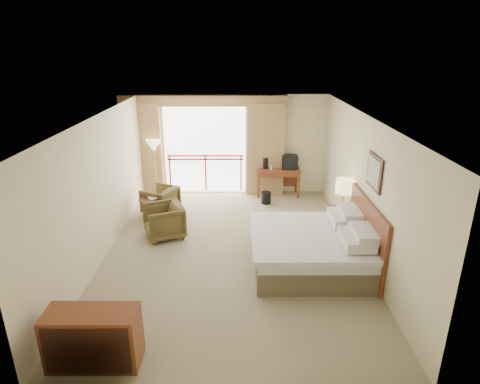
{
  "coord_description": "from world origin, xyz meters",
  "views": [
    {
      "loc": [
        0.13,
        -7.2,
        3.92
      ],
      "look_at": [
        0.15,
        0.4,
        1.12
      ],
      "focal_mm": 30.0,
      "sensor_mm": 36.0,
      "label": 1
    }
  ],
  "objects_px": {
    "side_table": "(149,205)",
    "dresser": "(93,338)",
    "desk": "(278,174)",
    "wastebasket": "(266,198)",
    "tv": "(290,162)",
    "floor_lamp": "(154,148)",
    "table_lamp": "(344,187)",
    "armchair_near": "(165,236)",
    "bed": "(313,248)",
    "armchair_far": "(161,213)",
    "nightstand": "(342,224)"
  },
  "relations": [
    {
      "from": "side_table",
      "to": "dresser",
      "type": "bearing_deg",
      "value": -86.93
    },
    {
      "from": "desk",
      "to": "wastebasket",
      "type": "height_order",
      "value": "desk"
    },
    {
      "from": "tv",
      "to": "floor_lamp",
      "type": "xyz_separation_m",
      "value": [
        -3.62,
        -0.06,
        0.41
      ]
    },
    {
      "from": "desk",
      "to": "side_table",
      "type": "xyz_separation_m",
      "value": [
        -3.18,
        -1.71,
        -0.24
      ]
    },
    {
      "from": "table_lamp",
      "to": "armchair_near",
      "type": "height_order",
      "value": "table_lamp"
    },
    {
      "from": "table_lamp",
      "to": "bed",
      "type": "bearing_deg",
      "value": -123.97
    },
    {
      "from": "bed",
      "to": "floor_lamp",
      "type": "distance_m",
      "value": 5.29
    },
    {
      "from": "bed",
      "to": "wastebasket",
      "type": "height_order",
      "value": "bed"
    },
    {
      "from": "table_lamp",
      "to": "desk",
      "type": "height_order",
      "value": "table_lamp"
    },
    {
      "from": "tv",
      "to": "armchair_far",
      "type": "relative_size",
      "value": 0.56
    },
    {
      "from": "wastebasket",
      "to": "armchair_near",
      "type": "xyz_separation_m",
      "value": [
        -2.32,
        -1.92,
        -0.16
      ]
    },
    {
      "from": "side_table",
      "to": "desk",
      "type": "bearing_deg",
      "value": 28.22
    },
    {
      "from": "table_lamp",
      "to": "tv",
      "type": "relative_size",
      "value": 1.55
    },
    {
      "from": "armchair_near",
      "to": "dresser",
      "type": "bearing_deg",
      "value": -26.13
    },
    {
      "from": "nightstand",
      "to": "desk",
      "type": "xyz_separation_m",
      "value": [
        -1.12,
        2.68,
        0.27
      ]
    },
    {
      "from": "desk",
      "to": "dresser",
      "type": "bearing_deg",
      "value": -111.02
    },
    {
      "from": "wastebasket",
      "to": "floor_lamp",
      "type": "distance_m",
      "value": 3.25
    },
    {
      "from": "desk",
      "to": "table_lamp",
      "type": "bearing_deg",
      "value": -62.87
    },
    {
      "from": "floor_lamp",
      "to": "dresser",
      "type": "relative_size",
      "value": 1.35
    },
    {
      "from": "bed",
      "to": "tv",
      "type": "relative_size",
      "value": 5.18
    },
    {
      "from": "armchair_near",
      "to": "floor_lamp",
      "type": "relative_size",
      "value": 0.51
    },
    {
      "from": "wastebasket",
      "to": "armchair_far",
      "type": "relative_size",
      "value": 0.43
    },
    {
      "from": "desk",
      "to": "floor_lamp",
      "type": "distance_m",
      "value": 3.41
    },
    {
      "from": "armchair_far",
      "to": "dresser",
      "type": "height_order",
      "value": "dresser"
    },
    {
      "from": "table_lamp",
      "to": "floor_lamp",
      "type": "distance_m",
      "value": 5.11
    },
    {
      "from": "desk",
      "to": "armchair_near",
      "type": "xyz_separation_m",
      "value": [
        -2.68,
        -2.61,
        -0.6
      ]
    },
    {
      "from": "nightstand",
      "to": "desk",
      "type": "distance_m",
      "value": 2.92
    },
    {
      "from": "nightstand",
      "to": "armchair_near",
      "type": "xyz_separation_m",
      "value": [
        -3.8,
        0.07,
        -0.33
      ]
    },
    {
      "from": "armchair_near",
      "to": "tv",
      "type": "bearing_deg",
      "value": 108.46
    },
    {
      "from": "table_lamp",
      "to": "wastebasket",
      "type": "relative_size",
      "value": 2.01
    },
    {
      "from": "bed",
      "to": "armchair_far",
      "type": "relative_size",
      "value": 2.88
    },
    {
      "from": "nightstand",
      "to": "tv",
      "type": "xyz_separation_m",
      "value": [
        -0.82,
        2.62,
        0.62
      ]
    },
    {
      "from": "bed",
      "to": "floor_lamp",
      "type": "bearing_deg",
      "value": 134.11
    },
    {
      "from": "wastebasket",
      "to": "side_table",
      "type": "xyz_separation_m",
      "value": [
        -2.82,
        -1.02,
        0.2
      ]
    },
    {
      "from": "armchair_near",
      "to": "side_table",
      "type": "distance_m",
      "value": 1.09
    },
    {
      "from": "armchair_far",
      "to": "dresser",
      "type": "xyz_separation_m",
      "value": [
        0.06,
        -4.98,
        0.39
      ]
    },
    {
      "from": "armchair_near",
      "to": "dresser",
      "type": "distance_m",
      "value": 3.71
    },
    {
      "from": "bed",
      "to": "side_table",
      "type": "relative_size",
      "value": 4.08
    },
    {
      "from": "desk",
      "to": "floor_lamp",
      "type": "bearing_deg",
      "value": -174.02
    },
    {
      "from": "tv",
      "to": "armchair_near",
      "type": "distance_m",
      "value": 4.03
    },
    {
      "from": "nightstand",
      "to": "armchair_far",
      "type": "relative_size",
      "value": 0.89
    },
    {
      "from": "bed",
      "to": "nightstand",
      "type": "xyz_separation_m",
      "value": [
        0.82,
        1.17,
        -0.05
      ]
    },
    {
      "from": "wastebasket",
      "to": "armchair_near",
      "type": "relative_size",
      "value": 0.4
    },
    {
      "from": "wastebasket",
      "to": "dresser",
      "type": "height_order",
      "value": "dresser"
    },
    {
      "from": "armchair_far",
      "to": "armchair_near",
      "type": "height_order",
      "value": "armchair_near"
    },
    {
      "from": "desk",
      "to": "side_table",
      "type": "distance_m",
      "value": 3.62
    },
    {
      "from": "armchair_far",
      "to": "armchair_near",
      "type": "xyz_separation_m",
      "value": [
        0.32,
        -1.3,
        0.0
      ]
    },
    {
      "from": "tv",
      "to": "armchair_near",
      "type": "xyz_separation_m",
      "value": [
        -2.98,
        -2.55,
        -0.95
      ]
    },
    {
      "from": "side_table",
      "to": "dresser",
      "type": "relative_size",
      "value": 0.45
    },
    {
      "from": "desk",
      "to": "floor_lamp",
      "type": "relative_size",
      "value": 0.75
    }
  ]
}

